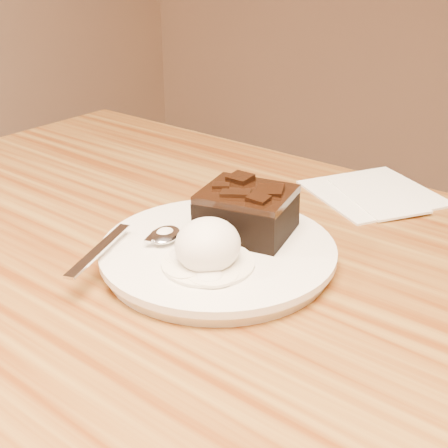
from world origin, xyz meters
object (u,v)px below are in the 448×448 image
Objects in this scene: napkin at (373,192)px; spoon at (165,236)px; plate at (218,254)px; brownie at (247,215)px; ice_cream_scoop at (208,245)px.

spoon is at bearing -107.66° from napkin.
plate is 0.05m from brownie.
brownie is 0.23m from napkin.
ice_cream_scoop reaches higher than spoon.
brownie is at bearing 83.45° from plate.
napkin is at bearing 80.79° from plate.
brownie reaches higher than plate.
plate is at bearing 6.13° from spoon.
ice_cream_scoop is (0.02, -0.04, 0.03)m from plate.
brownie reaches higher than spoon.
plate is 0.06m from spoon.
plate is 1.65× the size of napkin.
spoon is (-0.05, -0.02, 0.01)m from plate.
brownie reaches higher than napkin.
spoon is at bearing -129.03° from brownie.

